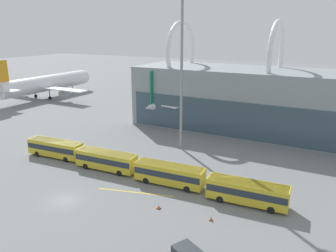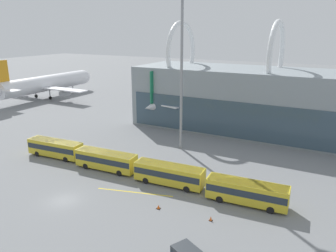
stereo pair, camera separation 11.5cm
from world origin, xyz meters
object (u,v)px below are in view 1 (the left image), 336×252
at_px(traffic_cone_0, 211,218).
at_px(airliner_at_gate_near, 44,84).
at_px(shuttle_bus_3, 247,191).
at_px(shuttle_bus_1, 106,159).
at_px(traffic_cone_1, 159,207).
at_px(airliner_at_gate_far, 195,96).
at_px(floodlight_mast, 182,43).
at_px(shuttle_bus_2, 169,173).
at_px(shuttle_bus_0, 55,147).

bearing_deg(traffic_cone_0, airliner_at_gate_near, 150.35).
distance_m(shuttle_bus_3, traffic_cone_0, 7.04).
xyz_separation_m(airliner_at_gate_near, shuttle_bus_3, (81.76, -38.70, -3.16)).
bearing_deg(shuttle_bus_1, traffic_cone_1, -29.39).
bearing_deg(airliner_at_gate_far, shuttle_bus_1, -164.63).
bearing_deg(traffic_cone_1, floodlight_mast, 108.80).
relative_size(airliner_at_gate_near, shuttle_bus_1, 3.85).
relative_size(shuttle_bus_1, shuttle_bus_2, 1.00).
height_order(shuttle_bus_1, traffic_cone_1, shuttle_bus_1).
height_order(airliner_at_gate_near, traffic_cone_1, airliner_at_gate_near).
distance_m(airliner_at_gate_near, traffic_cone_1, 85.15).
relative_size(shuttle_bus_1, traffic_cone_0, 17.57).
bearing_deg(airliner_at_gate_far, shuttle_bus_2, -149.00).
relative_size(airliner_at_gate_near, shuttle_bus_0, 3.84).
bearing_deg(shuttle_bus_0, floodlight_mast, 35.25).
height_order(shuttle_bus_1, floodlight_mast, floodlight_mast).
bearing_deg(floodlight_mast, traffic_cone_0, -55.74).
relative_size(shuttle_bus_1, traffic_cone_1, 19.31).
distance_m(shuttle_bus_1, shuttle_bus_3, 24.22).
bearing_deg(traffic_cone_1, shuttle_bus_1, 154.08).
distance_m(shuttle_bus_0, shuttle_bus_1, 12.11).
bearing_deg(shuttle_bus_0, traffic_cone_1, -19.24).
relative_size(airliner_at_gate_near, shuttle_bus_3, 3.85).
height_order(airliner_at_gate_far, traffic_cone_0, airliner_at_gate_far).
height_order(airliner_at_gate_near, floodlight_mast, floodlight_mast).
bearing_deg(airliner_at_gate_near, airliner_at_gate_far, -85.27).
distance_m(shuttle_bus_2, shuttle_bus_3, 12.11).
height_order(shuttle_bus_3, traffic_cone_1, shuttle_bus_3).
distance_m(floodlight_mast, traffic_cone_1, 31.25).
height_order(shuttle_bus_1, shuttle_bus_3, same).
distance_m(airliner_at_gate_far, shuttle_bus_0, 43.76).
relative_size(shuttle_bus_2, floodlight_mast, 0.36).
distance_m(shuttle_bus_1, floodlight_mast, 25.23).
bearing_deg(floodlight_mast, shuttle_bus_2, -70.26).
distance_m(airliner_at_gate_far, traffic_cone_0, 54.57).
height_order(airliner_at_gate_near, traffic_cone_0, airliner_at_gate_near).
bearing_deg(airliner_at_gate_far, traffic_cone_1, -149.25).
distance_m(shuttle_bus_2, floodlight_mast, 24.91).
xyz_separation_m(shuttle_bus_0, shuttle_bus_3, (36.32, -0.22, 0.00)).
height_order(airliner_at_gate_far, shuttle_bus_3, airliner_at_gate_far).
bearing_deg(shuttle_bus_3, shuttle_bus_0, 175.88).
bearing_deg(airliner_at_gate_far, shuttle_bus_0, 179.29).
height_order(airliner_at_gate_far, floodlight_mast, floodlight_mast).
height_order(shuttle_bus_0, shuttle_bus_2, same).
bearing_deg(traffic_cone_0, shuttle_bus_1, 163.62).
bearing_deg(traffic_cone_0, shuttle_bus_0, 169.04).
xyz_separation_m(floodlight_mast, traffic_cone_0, (14.87, -21.83, -20.34)).
relative_size(airliner_at_gate_near, floodlight_mast, 1.37).
bearing_deg(shuttle_bus_0, airliner_at_gate_near, 135.61).
xyz_separation_m(shuttle_bus_2, traffic_cone_0, (9.33, -6.41, -1.57)).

